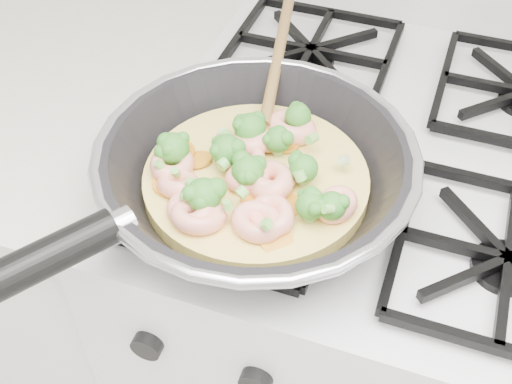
% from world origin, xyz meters
% --- Properties ---
extents(stove, '(0.60, 0.60, 0.92)m').
position_xyz_m(stove, '(0.00, 1.70, 0.46)').
color(stove, white).
rests_on(stove, ground).
extents(skillet, '(0.37, 0.60, 0.09)m').
position_xyz_m(skillet, '(-0.13, 1.54, 0.96)').
color(skillet, black).
rests_on(skillet, stove).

